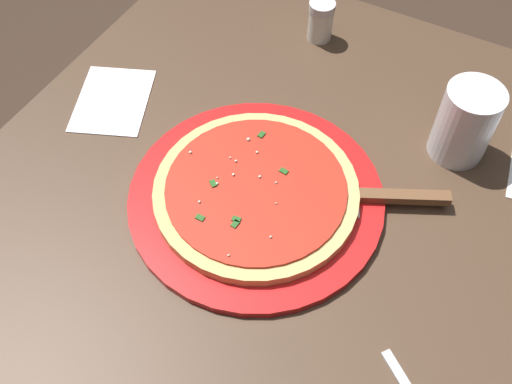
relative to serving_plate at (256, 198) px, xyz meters
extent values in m
plane|color=#38281E|center=(0.03, -0.02, -0.74)|extent=(5.00, 5.00, 0.00)
cube|color=black|center=(0.44, 0.36, -0.39)|extent=(0.06, 0.06, 0.71)
cube|color=#473323|center=(0.03, -0.02, -0.02)|extent=(0.95, 0.90, 0.03)
cylinder|color=red|center=(0.00, 0.00, 0.00)|extent=(0.37, 0.37, 0.01)
cylinder|color=#DBB26B|center=(0.00, 0.00, 0.01)|extent=(0.29, 0.29, 0.02)
cylinder|color=red|center=(0.00, 0.00, 0.02)|extent=(0.26, 0.26, 0.00)
sphere|color=#EFEACC|center=(0.00, 0.04, 0.03)|extent=(0.00, 0.00, 0.00)
sphere|color=#EFEACC|center=(-0.01, -0.04, 0.03)|extent=(0.00, 0.00, 0.00)
sphere|color=#EFEACC|center=(0.02, -0.02, 0.03)|extent=(0.00, 0.00, 0.00)
sphere|color=#EFEACC|center=(-0.02, 0.05, 0.03)|extent=(0.00, 0.00, 0.00)
sphere|color=#EFEACC|center=(-0.12, -0.02, 0.03)|extent=(0.00, 0.00, 0.00)
sphere|color=#EFEACC|center=(0.06, 0.03, 0.03)|extent=(0.00, 0.00, 0.00)
sphere|color=#EFEACC|center=(0.03, 0.05, 0.03)|extent=(0.00, 0.00, 0.00)
sphere|color=#EFEACC|center=(-0.01, 0.06, 0.03)|extent=(0.00, 0.00, 0.00)
sphere|color=#EFEACC|center=(0.03, 0.06, 0.03)|extent=(0.00, 0.00, 0.00)
sphere|color=#EFEACC|center=(0.02, 0.00, 0.03)|extent=(0.00, 0.00, 0.00)
sphere|color=#EFEACC|center=(0.01, 0.11, 0.03)|extent=(0.00, 0.00, 0.00)
sphere|color=#EFEACC|center=(0.07, 0.05, 0.03)|extent=(0.01, 0.01, 0.01)
sphere|color=#EFEACC|center=(-0.06, 0.06, 0.03)|extent=(0.00, 0.00, 0.00)
sphere|color=#EFEACC|center=(-0.06, -0.06, 0.03)|extent=(0.00, 0.00, 0.00)
cube|color=#23561E|center=(-0.02, 0.06, 0.03)|extent=(0.01, 0.01, 0.00)
cube|color=#23561E|center=(-0.08, 0.04, 0.03)|extent=(0.01, 0.01, 0.00)
cube|color=#23561E|center=(0.04, -0.03, 0.03)|extent=(0.01, 0.01, 0.00)
cube|color=#23561E|center=(-0.07, -0.01, 0.03)|extent=(0.01, 0.01, 0.00)
cube|color=#23561E|center=(0.09, 0.04, 0.03)|extent=(0.01, 0.01, 0.00)
cube|color=#23561E|center=(-0.06, 0.00, 0.03)|extent=(0.01, 0.01, 0.00)
cube|color=silver|center=(0.04, -0.09, 0.01)|extent=(0.10, 0.11, 0.00)
cube|color=brown|center=(0.09, -0.19, 0.01)|extent=(0.07, 0.12, 0.01)
cylinder|color=silver|center=(0.23, -0.23, 0.05)|extent=(0.08, 0.08, 0.12)
cube|color=white|center=(0.06, 0.31, -0.01)|extent=(0.19, 0.17, 0.00)
cylinder|color=silver|center=(0.37, 0.07, 0.02)|extent=(0.04, 0.04, 0.06)
cylinder|color=silver|center=(0.37, 0.07, 0.06)|extent=(0.05, 0.05, 0.01)
camera|label=1|loc=(-0.44, -0.24, 0.70)|focal=41.45mm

